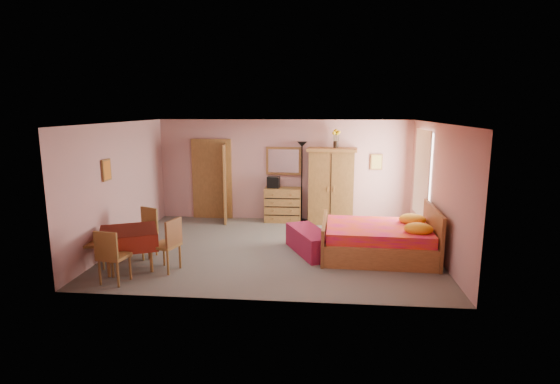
# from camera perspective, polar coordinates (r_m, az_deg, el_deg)

# --- Properties ---
(floor) EXTENTS (6.50, 6.50, 0.00)m
(floor) POSITION_cam_1_polar(r_m,az_deg,el_deg) (9.19, -0.80, -7.40)
(floor) COLOR slate
(floor) RESTS_ON ground
(ceiling) EXTENTS (6.50, 6.50, 0.00)m
(ceiling) POSITION_cam_1_polar(r_m,az_deg,el_deg) (8.73, -0.85, 9.02)
(ceiling) COLOR brown
(ceiling) RESTS_ON wall_back
(wall_back) EXTENTS (6.50, 0.10, 2.60)m
(wall_back) POSITION_cam_1_polar(r_m,az_deg,el_deg) (11.33, 0.53, 2.85)
(wall_back) COLOR tan
(wall_back) RESTS_ON floor
(wall_front) EXTENTS (6.50, 0.10, 2.60)m
(wall_front) POSITION_cam_1_polar(r_m,az_deg,el_deg) (6.44, -3.20, -3.37)
(wall_front) COLOR tan
(wall_front) RESTS_ON floor
(wall_left) EXTENTS (0.10, 5.00, 2.60)m
(wall_left) POSITION_cam_1_polar(r_m,az_deg,el_deg) (9.76, -20.16, 0.88)
(wall_left) COLOR tan
(wall_left) RESTS_ON floor
(wall_right) EXTENTS (0.10, 5.00, 2.60)m
(wall_right) POSITION_cam_1_polar(r_m,az_deg,el_deg) (9.12, 19.93, 0.22)
(wall_right) COLOR tan
(wall_right) RESTS_ON floor
(doorway) EXTENTS (1.06, 0.12, 2.15)m
(doorway) POSITION_cam_1_polar(r_m,az_deg,el_deg) (11.65, -8.84, 1.58)
(doorway) COLOR #9E6B35
(doorway) RESTS_ON floor
(window) EXTENTS (0.08, 1.40, 1.95)m
(window) POSITION_cam_1_polar(r_m,az_deg,el_deg) (10.23, 18.12, 2.29)
(window) COLOR white
(window) RESTS_ON wall_right
(picture_left) EXTENTS (0.04, 0.32, 0.42)m
(picture_left) POSITION_cam_1_polar(r_m,az_deg,el_deg) (9.16, -21.74, 2.68)
(picture_left) COLOR orange
(picture_left) RESTS_ON wall_left
(picture_back) EXTENTS (0.30, 0.04, 0.40)m
(picture_back) POSITION_cam_1_polar(r_m,az_deg,el_deg) (11.31, 12.49, 3.86)
(picture_back) COLOR #D8BF59
(picture_back) RESTS_ON wall_back
(chest_of_drawers) EXTENTS (0.94, 0.48, 0.88)m
(chest_of_drawers) POSITION_cam_1_polar(r_m,az_deg,el_deg) (11.24, 0.37, -1.67)
(chest_of_drawers) COLOR olive
(chest_of_drawers) RESTS_ON floor
(wall_mirror) EXTENTS (0.91, 0.10, 0.72)m
(wall_mirror) POSITION_cam_1_polar(r_m,az_deg,el_deg) (11.26, 0.47, 4.09)
(wall_mirror) COLOR white
(wall_mirror) RESTS_ON wall_back
(stereo) EXTENTS (0.33, 0.25, 0.29)m
(stereo) POSITION_cam_1_polar(r_m,az_deg,el_deg) (11.15, -0.86, 1.28)
(stereo) COLOR black
(stereo) RESTS_ON chest_of_drawers
(floor_lamp) EXTENTS (0.32, 0.32, 2.06)m
(floor_lamp) POSITION_cam_1_polar(r_m,az_deg,el_deg) (11.17, 2.85, 1.32)
(floor_lamp) COLOR black
(floor_lamp) RESTS_ON floor
(wardrobe) EXTENTS (1.26, 0.71, 1.91)m
(wardrobe) POSITION_cam_1_polar(r_m,az_deg,el_deg) (11.04, 6.72, 0.76)
(wardrobe) COLOR olive
(wardrobe) RESTS_ON floor
(sunflower_vase) EXTENTS (0.19, 0.19, 0.46)m
(sunflower_vase) POSITION_cam_1_polar(r_m,az_deg,el_deg) (10.95, 7.32, 6.93)
(sunflower_vase) COLOR yellow
(sunflower_vase) RESTS_ON wardrobe
(bed) EXTENTS (2.26, 1.81, 1.01)m
(bed) POSITION_cam_1_polar(r_m,az_deg,el_deg) (8.82, 12.62, -5.01)
(bed) COLOR #D51461
(bed) RESTS_ON floor
(bench) EXTENTS (1.06, 1.51, 0.47)m
(bench) POSITION_cam_1_polar(r_m,az_deg,el_deg) (8.89, 3.90, -6.47)
(bench) COLOR maroon
(bench) RESTS_ON floor
(dining_table) EXTENTS (1.30, 1.30, 0.72)m
(dining_table) POSITION_cam_1_polar(r_m,az_deg,el_deg) (8.50, -19.05, -7.01)
(dining_table) COLOR maroon
(dining_table) RESTS_ON floor
(chair_south) EXTENTS (0.49, 0.49, 0.93)m
(chair_south) POSITION_cam_1_polar(r_m,az_deg,el_deg) (7.85, -20.85, -7.79)
(chair_south) COLOR olive
(chair_south) RESTS_ON floor
(chair_north) EXTENTS (0.57, 0.57, 0.95)m
(chair_north) POSITION_cam_1_polar(r_m,az_deg,el_deg) (9.01, -17.51, -5.13)
(chair_north) COLOR #AA7A39
(chair_north) RESTS_ON floor
(chair_west) EXTENTS (0.50, 0.50, 0.92)m
(chair_west) POSITION_cam_1_polar(r_m,az_deg,el_deg) (8.73, -23.04, -6.15)
(chair_west) COLOR olive
(chair_west) RESTS_ON floor
(chair_east) EXTENTS (0.55, 0.55, 0.97)m
(chair_east) POSITION_cam_1_polar(r_m,az_deg,el_deg) (8.14, -14.77, -6.64)
(chair_east) COLOR olive
(chair_east) RESTS_ON floor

